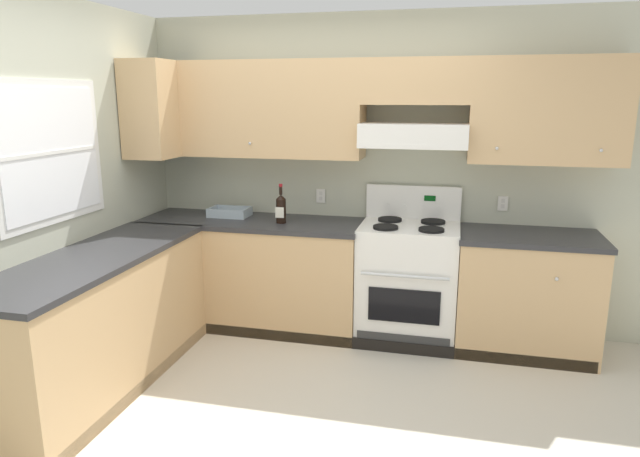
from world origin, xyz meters
name	(u,v)px	position (x,y,z in m)	size (l,w,h in m)	color
ground_plane	(281,408)	(0.00, 0.00, 0.00)	(7.04, 7.04, 0.00)	beige
wall_back	(383,150)	(0.41, 1.53, 1.48)	(4.68, 0.57, 2.55)	#B7BAA3
wall_left	(63,181)	(-1.59, 0.23, 1.34)	(0.47, 4.00, 2.55)	#B7BAA3
counter_back_run	(344,280)	(0.15, 1.24, 0.45)	(3.60, 0.65, 0.91)	tan
counter_left_run	(99,323)	(-1.24, 0.00, 0.45)	(0.63, 1.91, 0.91)	tan
stove	(408,281)	(0.66, 1.25, 0.48)	(0.76, 0.62, 1.20)	white
wine_bottle	(281,208)	(-0.36, 1.19, 1.03)	(0.08, 0.08, 0.32)	black
bowl	(230,213)	(-0.86, 1.34, 0.94)	(0.33, 0.22, 0.07)	#9EADB7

